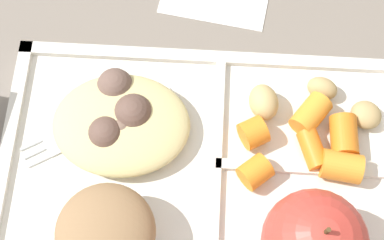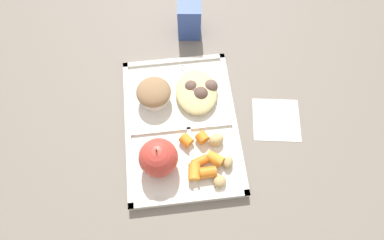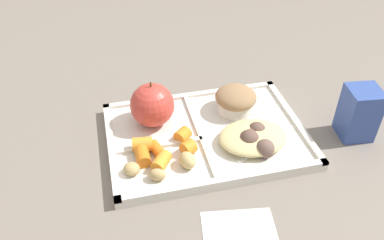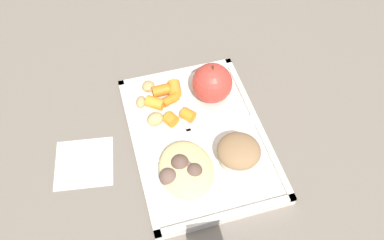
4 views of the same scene
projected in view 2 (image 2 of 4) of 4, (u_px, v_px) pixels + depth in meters
name	position (u px, v px, depth m)	size (l,w,h in m)	color
ground	(181.00, 127.00, 0.85)	(6.00, 6.00, 0.00)	slate
lunch_tray	(181.00, 126.00, 0.85)	(0.38, 0.27, 0.02)	silver
green_apple	(158.00, 158.00, 0.76)	(0.09, 0.09, 0.10)	#C63D33
bran_muffin	(154.00, 93.00, 0.85)	(0.08, 0.08, 0.05)	silver
carrot_slice_center	(186.00, 140.00, 0.81)	(0.03, 0.03, 0.03)	orange
carrot_slice_small	(208.00, 172.00, 0.78)	(0.03, 0.03, 0.04)	orange
carrot_slice_diagonal	(215.00, 159.00, 0.79)	(0.02, 0.02, 0.04)	orange
carrot_slice_tilted	(200.00, 161.00, 0.79)	(0.02, 0.02, 0.04)	orange
carrot_slice_edge	(202.00, 138.00, 0.81)	(0.03, 0.03, 0.02)	orange
carrot_slice_large	(194.00, 172.00, 0.77)	(0.03, 0.03, 0.04)	orange
potato_chunk_browned	(216.00, 140.00, 0.81)	(0.03, 0.04, 0.03)	tan
potato_chunk_large	(228.00, 162.00, 0.79)	(0.03, 0.02, 0.02)	tan
potato_chunk_small	(220.00, 181.00, 0.77)	(0.03, 0.03, 0.02)	tan
egg_noodle_pile	(196.00, 92.00, 0.86)	(0.13, 0.10, 0.03)	#D6C684
meatball_side	(195.00, 92.00, 0.86)	(0.03, 0.03, 0.03)	#755B4C
meatball_center	(211.00, 86.00, 0.87)	(0.04, 0.04, 0.04)	brown
meatball_front	(201.00, 94.00, 0.85)	(0.04, 0.04, 0.04)	brown
meatball_back	(191.00, 87.00, 0.86)	(0.04, 0.04, 0.04)	brown
plastic_fork	(194.00, 82.00, 0.89)	(0.14, 0.09, 0.00)	white
milk_carton	(189.00, 19.00, 0.93)	(0.06, 0.06, 0.11)	#334C99
paper_napkin	(276.00, 120.00, 0.86)	(0.12, 0.12, 0.00)	white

